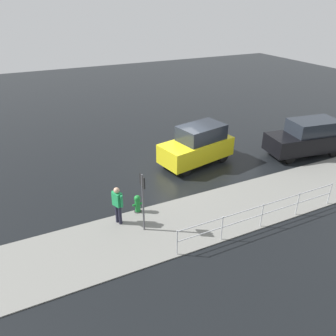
{
  "coord_description": "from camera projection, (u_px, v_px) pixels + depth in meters",
  "views": [
    {
      "loc": [
        7.07,
        13.27,
        7.81
      ],
      "look_at": [
        1.33,
        1.28,
        0.9
      ],
      "focal_mm": 35.0,
      "sensor_mm": 36.0,
      "label": 1
    }
  ],
  "objects": [
    {
      "name": "metal_railing",
      "position": [
        263.0,
        211.0,
        12.24
      ],
      "size": [
        7.22,
        0.04,
        1.05
      ],
      "color": "#B7BABF",
      "rests_on": "ground"
    },
    {
      "name": "ground_plane",
      "position": [
        181.0,
        168.0,
        16.93
      ],
      "size": [
        60.0,
        60.0,
        0.0
      ],
      "primitive_type": "plane",
      "color": "black"
    },
    {
      "name": "sign_post",
      "position": [
        143.0,
        195.0,
        11.67
      ],
      "size": [
        0.07,
        0.44,
        2.4
      ],
      "color": "#4C4C51",
      "rests_on": "ground"
    },
    {
      "name": "kerb_strip",
      "position": [
        227.0,
        210.0,
        13.56
      ],
      "size": [
        24.0,
        3.2,
        0.04
      ],
      "primitive_type": "cube",
      "color": "slate",
      "rests_on": "ground"
    },
    {
      "name": "pedestrian",
      "position": [
        118.0,
        203.0,
        12.32
      ],
      "size": [
        0.36,
        0.53,
        1.62
      ],
      "color": "#1E8C4C",
      "rests_on": "ground"
    },
    {
      "name": "fire_hydrant",
      "position": [
        138.0,
        204.0,
        13.25
      ],
      "size": [
        0.42,
        0.31,
        0.8
      ],
      "color": "#197A2D",
      "rests_on": "ground"
    },
    {
      "name": "moving_hatchback",
      "position": [
        198.0,
        145.0,
        16.99
      ],
      "size": [
        4.16,
        2.45,
        2.06
      ],
      "color": "yellow",
      "rests_on": "ground"
    },
    {
      "name": "parked_sedan",
      "position": [
        307.0,
        137.0,
        18.0
      ],
      "size": [
        4.51,
        2.37,
        1.98
      ],
      "color": "black",
      "rests_on": "ground"
    }
  ]
}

